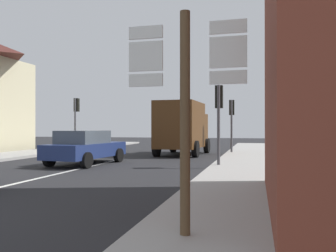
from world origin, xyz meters
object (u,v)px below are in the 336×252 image
(delivery_truck, at_px, (182,127))
(traffic_light_near_right, at_px, (219,107))
(traffic_light_far_right, at_px, (232,114))
(sedan_far, at_px, (85,147))
(route_sign_post, at_px, (185,105))
(traffic_light_far_left, at_px, (76,112))

(delivery_truck, relative_size, traffic_light_near_right, 1.55)
(traffic_light_far_right, bearing_deg, traffic_light_near_right, -90.00)
(sedan_far, bearing_deg, route_sign_post, -55.72)
(delivery_truck, height_order, route_sign_post, route_sign_post)
(sedan_far, distance_m, route_sign_post, 11.20)
(delivery_truck, height_order, traffic_light_near_right, traffic_light_near_right)
(delivery_truck, xyz_separation_m, route_sign_post, (3.28, -15.45, 0.26))
(traffic_light_near_right, xyz_separation_m, traffic_light_far_right, (0.00, 7.33, -0.02))
(delivery_truck, bearing_deg, sedan_far, -115.63)
(delivery_truck, height_order, traffic_light_far_right, traffic_light_far_right)
(traffic_light_near_right, bearing_deg, delivery_truck, 114.37)
(traffic_light_far_right, bearing_deg, sedan_far, -127.67)
(sedan_far, xyz_separation_m, delivery_truck, (3.00, 6.24, 0.89))
(route_sign_post, height_order, traffic_light_near_right, traffic_light_near_right)
(traffic_light_far_left, bearing_deg, delivery_truck, -10.41)
(traffic_light_far_left, height_order, traffic_light_far_right, traffic_light_far_left)
(sedan_far, distance_m, traffic_light_far_right, 9.57)
(sedan_far, relative_size, traffic_light_far_left, 1.21)
(route_sign_post, height_order, traffic_light_far_left, traffic_light_far_left)
(delivery_truck, xyz_separation_m, traffic_light_far_left, (-7.64, 1.40, 1.00))
(delivery_truck, xyz_separation_m, traffic_light_near_right, (2.77, -6.11, 0.78))
(sedan_far, relative_size, traffic_light_far_right, 1.33)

